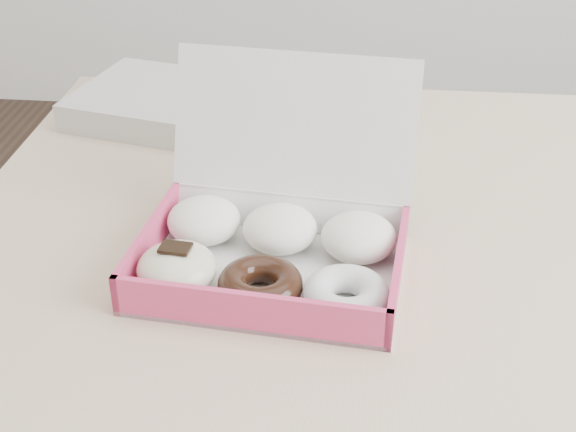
{
  "coord_description": "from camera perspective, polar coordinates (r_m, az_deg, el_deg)",
  "views": [
    {
      "loc": [
        -0.14,
        -0.79,
        1.23
      ],
      "look_at": [
        -0.21,
        -0.11,
        0.82
      ],
      "focal_mm": 50.0,
      "sensor_mm": 36.0,
      "label": 1
    }
  ],
  "objects": [
    {
      "name": "donut_box",
      "position": [
        0.83,
        -1.2,
        -1.78
      ],
      "size": [
        0.29,
        0.27,
        0.19
      ],
      "rotation": [
        0.0,
        0.0,
        -0.1
      ],
      "color": "silver",
      "rests_on": "table"
    },
    {
      "name": "table",
      "position": [
        0.98,
        13.1,
        -4.57
      ],
      "size": [
        1.2,
        0.8,
        0.75
      ],
      "color": "tan",
      "rests_on": "ground"
    },
    {
      "name": "newspapers",
      "position": [
        1.18,
        -8.45,
        7.9
      ],
      "size": [
        0.29,
        0.25,
        0.04
      ],
      "primitive_type": "cube",
      "rotation": [
        0.0,
        0.0,
        -0.23
      ],
      "color": "silver",
      "rests_on": "table"
    }
  ]
}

